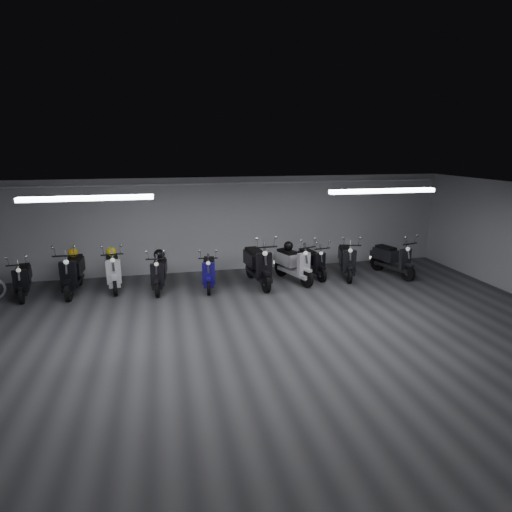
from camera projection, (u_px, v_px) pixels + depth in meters
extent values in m
cube|color=#363639|center=(257.00, 342.00, 8.26)|extent=(14.00, 10.00, 0.01)
cube|color=gray|center=(257.00, 197.00, 7.54)|extent=(14.00, 10.00, 0.01)
cube|color=#A9A9AB|center=(220.00, 225.00, 12.63)|extent=(14.00, 0.01, 2.80)
cube|color=#A9A9AB|center=(403.00, 463.00, 3.17)|extent=(14.00, 0.01, 2.80)
cube|color=white|center=(87.00, 198.00, 7.88)|extent=(2.40, 0.18, 0.08)
cube|color=white|center=(383.00, 191.00, 9.13)|extent=(2.40, 0.18, 0.08)
cylinder|color=white|center=(219.00, 184.00, 12.24)|extent=(13.60, 0.05, 0.05)
sphere|color=yellow|center=(111.00, 252.00, 11.28)|extent=(0.25, 0.25, 0.25)
sphere|color=black|center=(159.00, 255.00, 11.19)|extent=(0.29, 0.29, 0.29)
sphere|color=black|center=(288.00, 246.00, 11.87)|extent=(0.26, 0.26, 0.26)
sphere|color=#CE9C0C|center=(73.00, 253.00, 10.99)|extent=(0.25, 0.25, 0.25)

